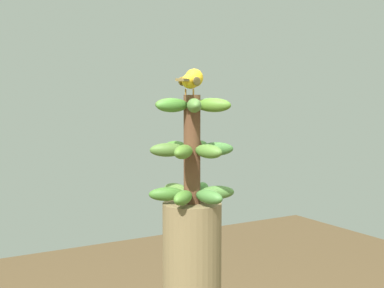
{
  "coord_description": "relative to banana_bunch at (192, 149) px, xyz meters",
  "views": [
    {
      "loc": [
        -0.88,
        -1.48,
        1.61
      ],
      "look_at": [
        0.0,
        0.0,
        1.45
      ],
      "focal_mm": 51.31,
      "sensor_mm": 36.0,
      "label": 1
    }
  ],
  "objects": [
    {
      "name": "banana_bunch",
      "position": [
        0.0,
        0.0,
        0.0
      ],
      "size": [
        0.27,
        0.28,
        0.34
      ],
      "color": "brown",
      "rests_on": "banana_tree"
    },
    {
      "name": "perched_bird",
      "position": [
        0.01,
        0.01,
        0.22
      ],
      "size": [
        0.17,
        0.16,
        0.08
      ],
      "color": "#C68933",
      "rests_on": "banana_bunch"
    }
  ]
}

